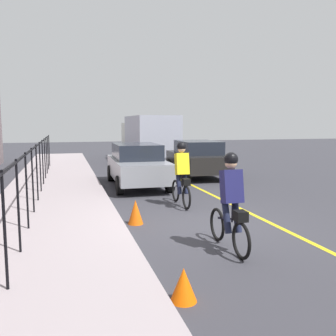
{
  "coord_description": "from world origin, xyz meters",
  "views": [
    {
      "loc": [
        -7.66,
        3.01,
        2.33
      ],
      "look_at": [
        2.82,
        0.03,
        1.0
      ],
      "focal_mm": 38.89,
      "sensor_mm": 36.0,
      "label": 1
    }
  ],
  "objects": [
    {
      "name": "cyclist_lead",
      "position": [
        2.02,
        -0.14,
        0.91
      ],
      "size": [
        1.71,
        0.36,
        1.83
      ],
      "rotation": [
        0.0,
        0.0,
        -0.01
      ],
      "color": "black",
      "rests_on": "ground"
    },
    {
      "name": "patrol_sedan",
      "position": [
        7.44,
        -2.61,
        0.82
      ],
      "size": [
        4.49,
        2.12,
        1.58
      ],
      "rotation": [
        0.0,
        0.0,
        -0.06
      ],
      "color": "black",
      "rests_on": "ground"
    },
    {
      "name": "traffic_cone_near",
      "position": [
        -3.33,
        1.56,
        0.23
      ],
      "size": [
        0.36,
        0.36,
        0.46
      ],
      "primitive_type": "cone",
      "color": "#FC5E06",
      "rests_on": "ground"
    },
    {
      "name": "iron_fence",
      "position": [
        1.0,
        3.8,
        1.3
      ],
      "size": [
        22.0,
        0.04,
        1.6
      ],
      "color": "black",
      "rests_on": "sidewalk"
    },
    {
      "name": "traffic_cone_far",
      "position": [
        0.52,
        1.47,
        0.28
      ],
      "size": [
        0.36,
        0.36,
        0.57
      ],
      "primitive_type": "cone",
      "color": "#E5580B",
      "rests_on": "ground"
    },
    {
      "name": "lane_line_centre",
      "position": [
        0.0,
        -1.6,
        0.0
      ],
      "size": [
        36.0,
        0.12,
        0.01
      ],
      "primitive_type": "cube",
      "color": "yellow",
      "rests_on": "ground"
    },
    {
      "name": "box_truck_background",
      "position": [
        14.48,
        -1.99,
        1.55
      ],
      "size": [
        6.73,
        2.59,
        2.78
      ],
      "rotation": [
        0.0,
        0.0,
        0.01
      ],
      "color": "#AAAEBF",
      "rests_on": "ground"
    },
    {
      "name": "ground_plane",
      "position": [
        0.0,
        0.0,
        0.0
      ],
      "size": [
        80.0,
        80.0,
        0.0
      ],
      "primitive_type": "plane",
      "color": "#35343B"
    },
    {
      "name": "sidewalk",
      "position": [
        0.0,
        3.4,
        0.07
      ],
      "size": [
        40.0,
        3.2,
        0.15
      ],
      "primitive_type": "cube",
      "color": "#A09397",
      "rests_on": "ground"
    },
    {
      "name": "cyclist_follow",
      "position": [
        -1.72,
        0.13,
        0.91
      ],
      "size": [
        1.71,
        0.36,
        1.83
      ],
      "rotation": [
        0.0,
        0.0,
        -0.01
      ],
      "color": "black",
      "rests_on": "ground"
    },
    {
      "name": "parked_sedan_rear",
      "position": [
        5.64,
        0.44,
        0.82
      ],
      "size": [
        4.44,
        2.0,
        1.58
      ],
      "rotation": [
        0.0,
        0.0,
        3.12
      ],
      "color": "gray",
      "rests_on": "ground"
    }
  ]
}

